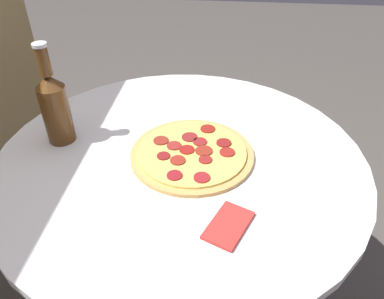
{
  "coord_description": "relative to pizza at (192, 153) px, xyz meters",
  "views": [
    {
      "loc": [
        -0.75,
        -0.11,
        1.28
      ],
      "look_at": [
        -0.0,
        -0.03,
        0.71
      ],
      "focal_mm": 35.0,
      "sensor_mm": 36.0,
      "label": 1
    }
  ],
  "objects": [
    {
      "name": "table",
      "position": [
        0.0,
        0.03,
        -0.18
      ],
      "size": [
        0.94,
        0.94,
        0.69
      ],
      "color": "white",
      "rests_on": "ground_plane"
    },
    {
      "name": "pizza",
      "position": [
        0.0,
        0.0,
        0.0
      ],
      "size": [
        0.31,
        0.31,
        0.02
      ],
      "color": "tan",
      "rests_on": "table"
    },
    {
      "name": "beer_bottle",
      "position": [
        0.04,
        0.36,
        0.1
      ],
      "size": [
        0.07,
        0.07,
        0.27
      ],
      "color": "#563314",
      "rests_on": "table"
    },
    {
      "name": "napkin",
      "position": [
        -0.23,
        -0.1,
        -0.0
      ],
      "size": [
        0.13,
        0.11,
        0.01
      ],
      "color": "red",
      "rests_on": "table"
    }
  ]
}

